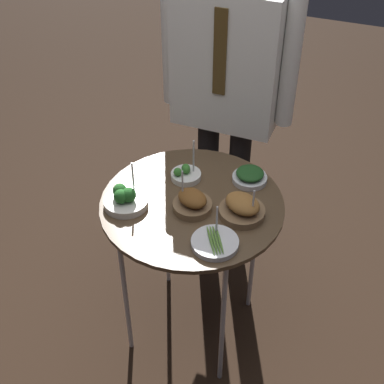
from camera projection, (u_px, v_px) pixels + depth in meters
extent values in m
plane|color=black|center=(192.00, 324.00, 2.54)|extent=(8.00, 8.00, 0.00)
cylinder|color=brown|center=(192.00, 204.00, 2.06)|extent=(0.71, 0.71, 0.02)
cylinder|color=#B7B7BC|center=(223.00, 324.00, 2.09)|extent=(0.02, 0.02, 0.75)
cylinder|color=#B7B7BC|center=(125.00, 293.00, 2.21)|extent=(0.02, 0.02, 0.75)
cylinder|color=#B7B7BC|center=(254.00, 251.00, 2.40)|extent=(0.02, 0.02, 0.75)
cylinder|color=#B7B7BC|center=(167.00, 227.00, 2.52)|extent=(0.02, 0.02, 0.75)
cylinder|color=brown|center=(242.00, 212.00, 1.99)|extent=(0.17, 0.17, 0.03)
ellipsoid|color=#93602D|center=(242.00, 204.00, 1.96)|extent=(0.17, 0.16, 0.05)
cylinder|color=silver|center=(253.00, 206.00, 1.92)|extent=(0.01, 0.01, 0.14)
cylinder|color=silver|center=(126.00, 202.00, 2.03)|extent=(0.17, 0.17, 0.03)
sphere|color=#236023|center=(129.00, 195.00, 2.00)|extent=(0.06, 0.06, 0.06)
sphere|color=#236023|center=(125.00, 194.00, 2.01)|extent=(0.04, 0.04, 0.04)
sphere|color=#236023|center=(120.00, 191.00, 2.02)|extent=(0.05, 0.05, 0.05)
sphere|color=#236023|center=(121.00, 196.00, 1.99)|extent=(0.06, 0.06, 0.06)
cylinder|color=silver|center=(133.00, 181.00, 2.02)|extent=(0.01, 0.01, 0.17)
cylinder|color=brown|center=(192.00, 206.00, 2.02)|extent=(0.15, 0.15, 0.03)
ellipsoid|color=brown|center=(192.00, 198.00, 1.99)|extent=(0.15, 0.14, 0.05)
cylinder|color=silver|center=(183.00, 189.00, 1.99)|extent=(0.01, 0.01, 0.16)
cylinder|color=silver|center=(215.00, 243.00, 1.87)|extent=(0.17, 0.17, 0.02)
ellipsoid|color=#5B8938|center=(219.00, 239.00, 1.86)|extent=(0.08, 0.13, 0.01)
ellipsoid|color=#5B8938|center=(216.00, 240.00, 1.86)|extent=(0.08, 0.13, 0.01)
ellipsoid|color=#5B8938|center=(214.00, 240.00, 1.86)|extent=(0.08, 0.13, 0.01)
ellipsoid|color=#5B8938|center=(211.00, 240.00, 1.86)|extent=(0.08, 0.13, 0.01)
cylinder|color=silver|center=(217.00, 221.00, 1.87)|extent=(0.01, 0.01, 0.14)
cylinder|color=silver|center=(250.00, 179.00, 2.15)|extent=(0.14, 0.14, 0.02)
ellipsoid|color=#1E4C1E|center=(250.00, 173.00, 2.13)|extent=(0.11, 0.11, 0.03)
cylinder|color=white|center=(186.00, 176.00, 2.16)|extent=(0.12, 0.12, 0.03)
sphere|color=#387F2D|center=(186.00, 170.00, 2.14)|extent=(0.03, 0.03, 0.03)
sphere|color=#387F2D|center=(186.00, 168.00, 2.15)|extent=(0.03, 0.03, 0.03)
sphere|color=#387F2D|center=(178.00, 172.00, 2.13)|extent=(0.03, 0.03, 0.03)
cylinder|color=silver|center=(194.00, 159.00, 2.12)|extent=(0.01, 0.01, 0.17)
cylinder|color=black|center=(207.00, 185.00, 2.71)|extent=(0.10, 0.10, 0.81)
cylinder|color=black|center=(237.00, 192.00, 2.67)|extent=(0.10, 0.10, 0.81)
cube|color=white|center=(228.00, 59.00, 2.24)|extent=(0.45, 0.22, 0.60)
cube|color=#4C3819|center=(220.00, 53.00, 2.11)|extent=(0.05, 0.01, 0.36)
cylinder|color=white|center=(170.00, 43.00, 2.30)|extent=(0.07, 0.07, 0.56)
cylinder|color=white|center=(291.00, 64.00, 2.15)|extent=(0.07, 0.07, 0.56)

